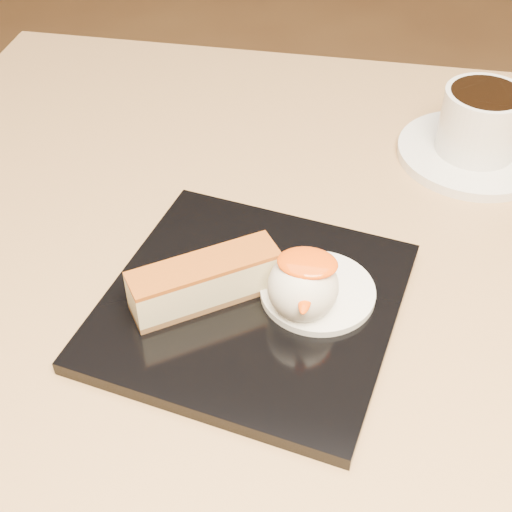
% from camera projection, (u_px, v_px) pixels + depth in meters
% --- Properties ---
extents(table, '(0.80, 0.80, 0.72)m').
position_uv_depth(table, '(271.00, 393.00, 0.69)').
color(table, black).
rests_on(table, ground).
extents(dessert_plate, '(0.26, 0.26, 0.01)m').
position_uv_depth(dessert_plate, '(251.00, 305.00, 0.56)').
color(dessert_plate, black).
rests_on(dessert_plate, table).
extents(cheesecake, '(0.11, 0.09, 0.04)m').
position_uv_depth(cheesecake, '(205.00, 281.00, 0.54)').
color(cheesecake, brown).
rests_on(cheesecake, dessert_plate).
extents(cream_smear, '(0.09, 0.09, 0.01)m').
position_uv_depth(cream_smear, '(318.00, 292.00, 0.56)').
color(cream_smear, white).
rests_on(cream_smear, dessert_plate).
extents(ice_cream_scoop, '(0.05, 0.05, 0.05)m').
position_uv_depth(ice_cream_scoop, '(303.00, 287.00, 0.53)').
color(ice_cream_scoop, white).
rests_on(ice_cream_scoop, cream_smear).
extents(mango_sauce, '(0.04, 0.03, 0.01)m').
position_uv_depth(mango_sauce, '(307.00, 263.00, 0.51)').
color(mango_sauce, '#FF5008').
rests_on(mango_sauce, ice_cream_scoop).
extents(mint_sprig, '(0.03, 0.02, 0.00)m').
position_uv_depth(mint_sprig, '(286.00, 262.00, 0.58)').
color(mint_sprig, green).
rests_on(mint_sprig, cream_smear).
extents(saucer, '(0.15, 0.15, 0.01)m').
position_uv_depth(saucer, '(473.00, 153.00, 0.71)').
color(saucer, white).
rests_on(saucer, table).
extents(coffee_cup, '(0.10, 0.08, 0.06)m').
position_uv_depth(coffee_cup, '(483.00, 121.00, 0.69)').
color(coffee_cup, white).
rests_on(coffee_cup, saucer).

